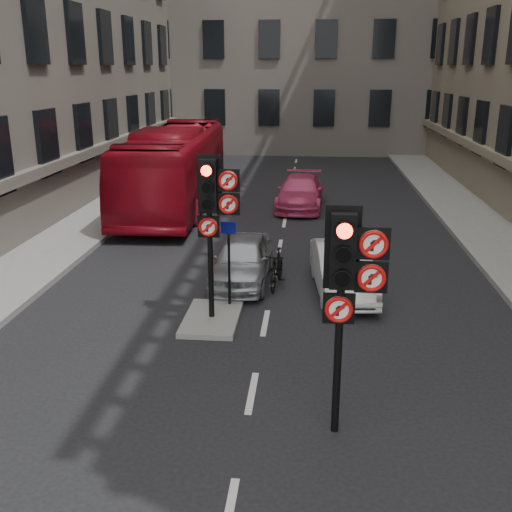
% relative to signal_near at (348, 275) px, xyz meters
% --- Properties ---
extents(ground, '(120.00, 120.00, 0.00)m').
position_rel_signal_near_xyz_m(ground, '(-1.49, -0.99, -2.58)').
color(ground, black).
rests_on(ground, ground).
extents(pavement_left, '(3.00, 50.00, 0.16)m').
position_rel_signal_near_xyz_m(pavement_left, '(-8.69, 11.01, -2.50)').
color(pavement_left, gray).
rests_on(pavement_left, ground).
extents(pavement_right, '(3.00, 50.00, 0.16)m').
position_rel_signal_near_xyz_m(pavement_right, '(5.71, 11.01, -2.50)').
color(pavement_right, gray).
rests_on(pavement_right, ground).
extents(centre_island, '(1.20, 2.00, 0.12)m').
position_rel_signal_near_xyz_m(centre_island, '(-2.69, 4.01, -2.52)').
color(centre_island, gray).
rests_on(centre_island, ground).
extents(signal_near, '(0.91, 0.40, 3.58)m').
position_rel_signal_near_xyz_m(signal_near, '(0.00, 0.00, 0.00)').
color(signal_near, black).
rests_on(signal_near, ground).
extents(signal_far, '(0.91, 0.40, 3.58)m').
position_rel_signal_near_xyz_m(signal_far, '(-2.60, 4.00, 0.12)').
color(signal_far, black).
rests_on(signal_far, centre_island).
extents(car_silver, '(1.53, 3.63, 1.22)m').
position_rel_signal_near_xyz_m(car_silver, '(-2.30, 6.66, -1.97)').
color(car_silver, '#A2A4A9').
rests_on(car_silver, ground).
extents(car_white, '(1.66, 3.80, 1.21)m').
position_rel_signal_near_xyz_m(car_white, '(0.28, 6.08, -1.98)').
color(car_white, silver).
rests_on(car_white, ground).
extents(car_pink, '(1.97, 4.40, 1.25)m').
position_rel_signal_near_xyz_m(car_pink, '(-0.97, 15.51, -1.96)').
color(car_pink, '#CF3D70').
rests_on(car_pink, ground).
extents(bus_red, '(3.12, 11.53, 3.18)m').
position_rel_signal_near_xyz_m(bus_red, '(-5.99, 15.25, -0.99)').
color(bus_red, maroon).
rests_on(bus_red, ground).
extents(motorcycle, '(0.64, 1.66, 0.97)m').
position_rel_signal_near_xyz_m(motorcycle, '(-1.37, 6.33, -2.10)').
color(motorcycle, black).
rests_on(motorcycle, ground).
extents(motorcyclist, '(0.63, 0.42, 1.71)m').
position_rel_signal_near_xyz_m(motorcyclist, '(0.30, 5.01, -1.73)').
color(motorcyclist, black).
rests_on(motorcyclist, ground).
extents(info_sign, '(0.35, 0.11, 2.00)m').
position_rel_signal_near_xyz_m(info_sign, '(-2.39, 4.74, -1.17)').
color(info_sign, black).
rests_on(info_sign, centre_island).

